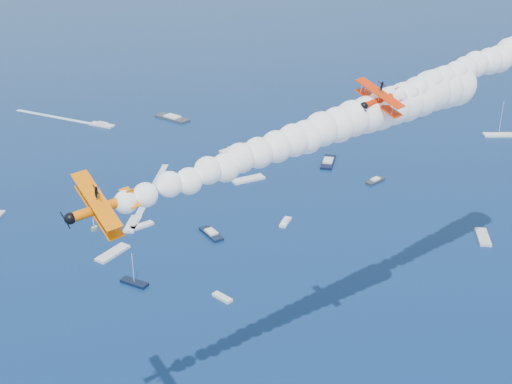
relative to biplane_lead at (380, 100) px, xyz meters
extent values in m
cube|color=white|center=(-53.90, 163.48, -58.51)|extent=(10.01, 8.22, 0.70)
cube|color=silver|center=(-40.14, 80.15, -58.51)|extent=(5.03, 9.79, 0.70)
cube|color=#2A2F38|center=(34.26, 98.68, -58.51)|extent=(7.19, 6.04, 0.70)
cube|color=silver|center=(-5.00, 105.48, -58.51)|extent=(11.08, 6.69, 0.70)
cube|color=#0E1932|center=(-19.29, 71.64, -58.51)|extent=(6.24, 9.22, 0.70)
cube|color=black|center=(-39.01, 50.47, -58.51)|extent=(6.88, 5.89, 0.70)
cube|color=silver|center=(-19.12, 41.49, -58.51)|extent=(4.54, 4.98, 0.70)
cube|color=#333944|center=(-26.97, 167.99, -58.51)|extent=(13.93, 14.12, 0.70)
cube|color=black|center=(23.18, 115.59, -58.51)|extent=(7.85, 12.51, 0.70)
cube|color=silver|center=(51.71, 59.94, -58.51)|extent=(5.39, 9.78, 0.70)
cube|color=white|center=(1.52, 75.44, -58.51)|extent=(4.38, 5.96, 0.70)
cube|color=silver|center=(-37.61, 78.84, -58.51)|extent=(6.62, 5.02, 0.70)
cube|color=white|center=(-6.05, 131.63, -58.51)|extent=(12.13, 9.58, 0.70)
cube|color=silver|center=(-44.74, 64.98, -58.51)|extent=(8.74, 9.55, 0.70)
cube|color=white|center=(91.38, 132.27, -58.51)|extent=(11.26, 4.74, 0.70)
cube|color=white|center=(-73.73, 176.94, -58.83)|extent=(32.56, 23.00, 0.04)
cube|color=white|center=(-34.78, 103.21, -58.83)|extent=(10.56, 37.47, 0.04)
camera|label=1|loc=(-29.18, -85.47, 28.00)|focal=47.18mm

